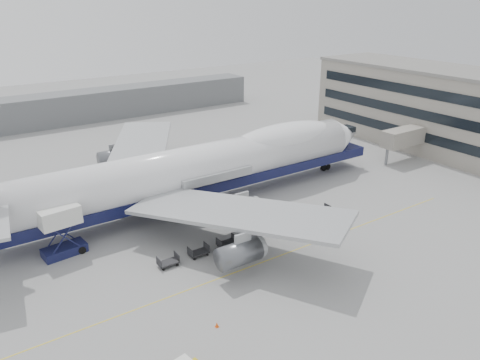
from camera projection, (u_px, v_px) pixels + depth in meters
ground at (247, 236)px, 59.11m from camera, size 260.00×260.00×0.00m
apron_line at (277, 257)px, 54.49m from camera, size 60.00×0.15×0.01m
hangar at (35, 112)px, 106.42m from camera, size 110.00×8.00×7.00m
airliner at (203, 167)px, 66.59m from camera, size 67.00×55.30×19.98m
catering_truck at (61, 228)px, 53.81m from camera, size 5.11×3.78×6.08m
traffic_cone at (217, 325)px, 42.96m from camera, size 0.34×0.34×0.51m
dolly_0 at (168, 262)px, 52.48m from camera, size 2.30×1.35×1.30m
dolly_1 at (198, 252)px, 54.51m from camera, size 2.30×1.35×1.30m
dolly_2 at (227, 243)px, 56.55m from camera, size 2.30×1.35×1.30m
dolly_3 at (253, 234)px, 58.59m from camera, size 2.30×1.35×1.30m
dolly_4 at (277, 226)px, 60.62m from camera, size 2.30×1.35×1.30m
dolly_5 at (300, 218)px, 62.66m from camera, size 2.30×1.35×1.30m
dolly_6 at (322, 211)px, 64.69m from camera, size 2.30×1.35×1.30m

